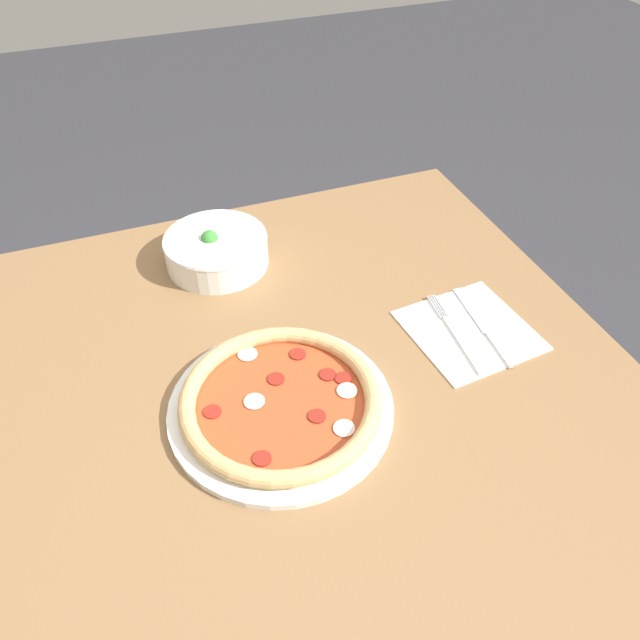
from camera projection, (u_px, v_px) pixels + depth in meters
ground_plane at (291, 593)px, 1.45m from camera, size 8.00×8.00×0.00m
dining_table at (279, 426)px, 1.03m from camera, size 1.12×1.04×0.72m
pizza at (281, 402)px, 0.92m from camera, size 0.34×0.34×0.04m
bowl at (217, 248)px, 1.18m from camera, size 0.20×0.20×0.08m
napkin at (469, 330)px, 1.06m from camera, size 0.21×0.21×0.00m
fork at (455, 334)px, 1.05m from camera, size 0.03×0.20×0.00m
knife at (485, 329)px, 1.06m from camera, size 0.03×0.20×0.01m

